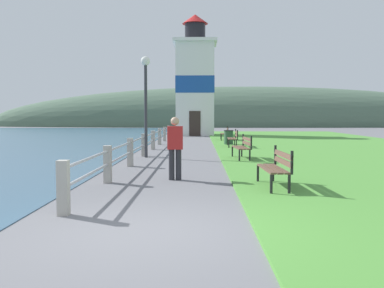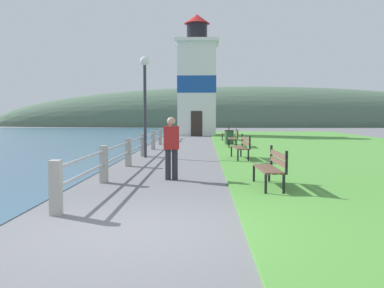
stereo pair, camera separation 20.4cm
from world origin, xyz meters
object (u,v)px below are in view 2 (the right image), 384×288
(trash_bin, at_px, (229,138))
(lamp_post, at_px, (145,88))
(park_bench_midway, at_px, (242,146))
(park_bench_by_lighthouse, at_px, (226,133))
(park_bench_far, at_px, (234,137))
(person_strolling, at_px, (171,146))
(park_bench_near, at_px, (272,166))
(lighthouse, at_px, (197,83))

(trash_bin, distance_m, lamp_post, 8.16)
(park_bench_midway, height_order, lamp_post, lamp_post)
(park_bench_by_lighthouse, relative_size, trash_bin, 2.19)
(park_bench_far, height_order, person_strolling, person_strolling)
(park_bench_midway, bearing_deg, park_bench_far, -95.67)
(park_bench_near, relative_size, lamp_post, 0.42)
(park_bench_near, xyz_separation_m, trash_bin, (-0.11, 14.14, -0.11))
(park_bench_by_lighthouse, xyz_separation_m, person_strolling, (-2.31, -16.92, 0.34))
(person_strolling, bearing_deg, park_bench_near, -125.11)
(lighthouse, relative_size, lamp_post, 2.50)
(lamp_post, bearing_deg, park_bench_by_lighthouse, 71.05)
(park_bench_near, xyz_separation_m, lighthouse, (-2.09, 25.98, 3.80))
(park_bench_midway, relative_size, park_bench_far, 0.95)
(park_bench_midway, distance_m, trash_bin, 7.87)
(park_bench_near, bearing_deg, person_strolling, -32.49)
(lighthouse, xyz_separation_m, lamp_post, (-1.74, -18.72, -1.59))
(park_bench_far, distance_m, trash_bin, 1.75)
(park_bench_near, distance_m, park_bench_far, 12.40)
(park_bench_near, xyz_separation_m, person_strolling, (-2.35, 1.39, 0.34))
(park_bench_by_lighthouse, distance_m, person_strolling, 17.08)
(lighthouse, bearing_deg, trash_bin, -80.49)
(park_bench_far, height_order, lamp_post, lamp_post)
(lighthouse, distance_m, lamp_post, 18.87)
(park_bench_near, height_order, lamp_post, lamp_post)
(park_bench_far, bearing_deg, park_bench_midway, 90.51)
(trash_bin, bearing_deg, park_bench_midway, -89.98)
(park_bench_near, xyz_separation_m, park_bench_far, (0.03, 12.40, 0.00))
(park_bench_midway, relative_size, lamp_post, 0.43)
(park_bench_near, relative_size, park_bench_by_lighthouse, 0.91)
(park_bench_near, relative_size, park_bench_far, 0.94)
(park_bench_by_lighthouse, distance_m, lamp_post, 11.89)
(park_bench_near, bearing_deg, lighthouse, -87.31)
(park_bench_midway, relative_size, lighthouse, 0.17)
(park_bench_by_lighthouse, bearing_deg, person_strolling, 84.19)
(park_bench_near, distance_m, park_bench_midway, 6.27)
(lamp_post, bearing_deg, trash_bin, 61.58)
(person_strolling, distance_m, lamp_post, 6.33)
(park_bench_near, height_order, park_bench_by_lighthouse, same)
(park_bench_by_lighthouse, relative_size, lighthouse, 0.19)
(park_bench_midway, xyz_separation_m, park_bench_by_lighthouse, (0.07, 12.04, 0.00))
(park_bench_far, bearing_deg, person_strolling, 79.61)
(park_bench_far, relative_size, lighthouse, 0.18)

